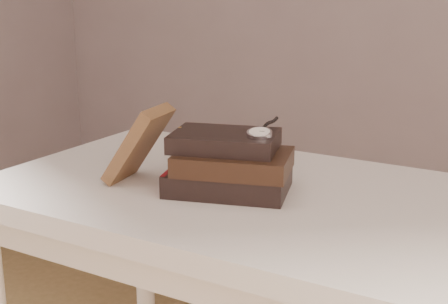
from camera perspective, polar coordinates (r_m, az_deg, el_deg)
The scene contains 5 objects.
table at distance 1.24m, azimuth 1.97°, elevation -7.34°, with size 1.00×0.60×0.75m.
book_stack at distance 1.17m, azimuth 0.48°, elevation -1.15°, with size 0.26×0.21×0.11m.
journal at distance 1.23m, azimuth -7.78°, elevation 0.73°, with size 0.02×0.10×0.17m, color #472D1B.
pocket_watch at distance 1.14m, azimuth 3.35°, elevation 1.81°, with size 0.06×0.15×0.02m.
eyeglasses at distance 1.26m, azimuth -2.28°, elevation 0.54°, with size 0.12×0.13×0.04m.
Camera 1 is at (0.54, -0.66, 1.14)m, focal length 50.24 mm.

